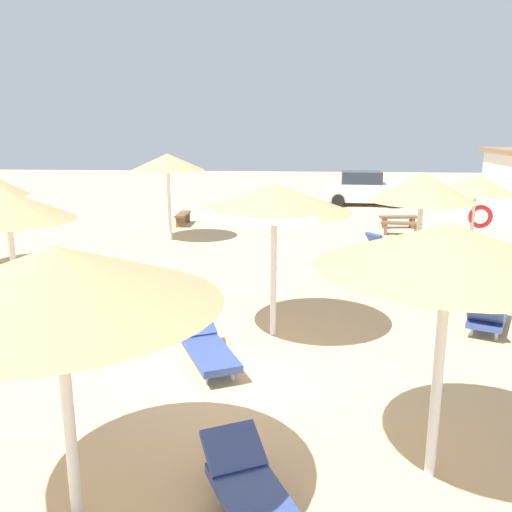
% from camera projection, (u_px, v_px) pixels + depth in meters
% --- Properties ---
extents(ground_plane, '(80.00, 80.00, 0.00)m').
position_uv_depth(ground_plane, '(241.00, 367.00, 9.03)').
color(ground_plane, '#D1B284').
extents(parasol_0, '(2.72, 2.72, 2.69)m').
position_uv_depth(parasol_0, '(7.00, 206.00, 10.89)').
color(parasol_0, silver).
rests_on(parasol_0, ground).
extents(parasol_1, '(2.36, 2.36, 2.94)m').
position_uv_depth(parasol_1, '(422.00, 188.00, 11.91)').
color(parasol_1, silver).
rests_on(parasol_1, ground).
extents(parasol_4, '(3.13, 3.13, 2.89)m').
position_uv_depth(parasol_4, '(56.00, 276.00, 4.97)').
color(parasol_4, silver).
rests_on(parasol_4, ground).
extents(parasol_5, '(2.25, 2.25, 2.57)m').
position_uv_depth(parasol_5, '(476.00, 185.00, 15.64)').
color(parasol_5, silver).
rests_on(parasol_5, ground).
extents(parasol_7, '(2.87, 2.87, 2.93)m').
position_uv_depth(parasol_7, '(274.00, 198.00, 9.82)').
color(parasol_7, silver).
rests_on(parasol_7, ground).
extents(parasol_8, '(2.54, 2.54, 3.03)m').
position_uv_depth(parasol_8, '(168.00, 162.00, 18.45)').
color(parasol_8, silver).
rests_on(parasol_8, ground).
extents(parasol_9, '(2.82, 2.82, 2.97)m').
position_uv_depth(parasol_9, '(449.00, 248.00, 5.61)').
color(parasol_9, silver).
rests_on(parasol_9, ground).
extents(lounger_1, '(1.35, 1.97, 0.76)m').
position_uv_depth(lounger_1, '(488.00, 315.00, 10.59)').
color(lounger_1, '#33478C').
rests_on(lounger_1, ground).
extents(lounger_4, '(1.43, 1.99, 0.65)m').
position_uv_depth(lounger_4, '(255.00, 499.00, 5.38)').
color(lounger_4, '#33478C').
rests_on(lounger_4, ground).
extents(lounger_5, '(1.85, 1.63, 0.81)m').
position_uv_depth(lounger_5, '(391.00, 246.00, 16.68)').
color(lounger_5, '#33478C').
rests_on(lounger_5, ground).
extents(lounger_7, '(1.40, 2.00, 0.62)m').
position_uv_depth(lounger_7, '(206.00, 347.00, 9.09)').
color(lounger_7, '#33478C').
rests_on(lounger_7, ground).
extents(bench_0, '(1.54, 0.58, 0.49)m').
position_uv_depth(bench_0, '(398.00, 220.00, 21.22)').
color(bench_0, brown).
rests_on(bench_0, ground).
extents(bench_1, '(1.54, 0.60, 0.49)m').
position_uv_depth(bench_1, '(401.00, 226.00, 19.87)').
color(bench_1, brown).
rests_on(bench_1, ground).
extents(bench_2, '(0.43, 1.51, 0.49)m').
position_uv_depth(bench_2, '(183.00, 217.00, 21.92)').
color(bench_2, brown).
rests_on(bench_2, ground).
extents(parked_car, '(4.07, 2.12, 1.72)m').
position_uv_depth(parked_car, '(364.00, 189.00, 27.33)').
color(parked_car, silver).
rests_on(parked_car, ground).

